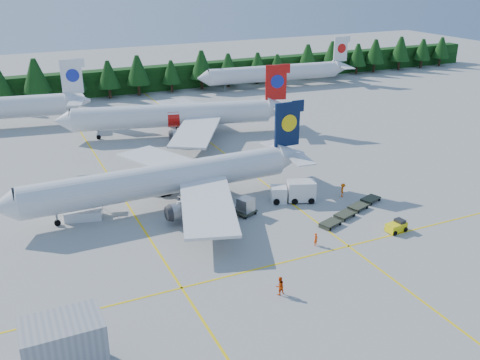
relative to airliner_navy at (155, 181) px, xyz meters
name	(u,v)px	position (x,y,z in m)	size (l,w,h in m)	color
ground	(277,234)	(10.69, -13.52, -3.60)	(320.00, 320.00, 0.00)	#9A9A95
taxi_stripe_a	(120,193)	(-3.31, 6.48, -3.60)	(0.25, 120.00, 0.01)	yellow
taxi_stripe_b	(249,171)	(16.69, 6.48, -3.60)	(0.25, 120.00, 0.01)	yellow
taxi_stripe_cross	(303,257)	(10.69, -19.52, -3.60)	(80.00, 0.25, 0.01)	yellow
treeline_hedge	(117,82)	(10.69, 68.48, -0.60)	(220.00, 4.00, 6.00)	black
terminal_building	(65,350)	(-15.31, -27.52, -1.00)	(6.00, 4.00, 5.20)	gray
airliner_navy	(155,181)	(0.00, 0.00, 0.00)	(41.21, 33.93, 11.99)	silver
airliner_red	(169,116)	(11.58, 29.80, 0.12)	(41.89, 34.06, 12.39)	silver
airliner_far_right	(270,73)	(47.94, 58.59, 0.18)	(41.45, 7.60, 12.06)	silver
airstairs	(84,211)	(-9.18, 0.78, -2.72)	(4.97, 6.75, 4.05)	silver
service_truck	(293,192)	(17.24, -6.04, -2.19)	(6.27, 4.11, 2.85)	silver
baggage_tug	(397,226)	(24.04, -18.88, -2.94)	(2.67, 1.67, 1.35)	yellow
dolly_train	(352,210)	(22.11, -12.54, -3.12)	(12.03, 6.20, 0.15)	#383C2C
uld_pair	(236,209)	(8.05, -7.56, -2.30)	(6.23, 3.52, 1.93)	#383C2C
crew_a	(316,239)	(13.39, -17.77, -2.83)	(0.56, 0.37, 1.55)	#FE4305
crew_b	(280,286)	(4.94, -24.55, -2.65)	(0.93, 0.72, 1.91)	#D93B04
crew_c	(343,190)	(24.20, -7.60, -2.65)	(0.79, 0.53, 1.91)	#DE5004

